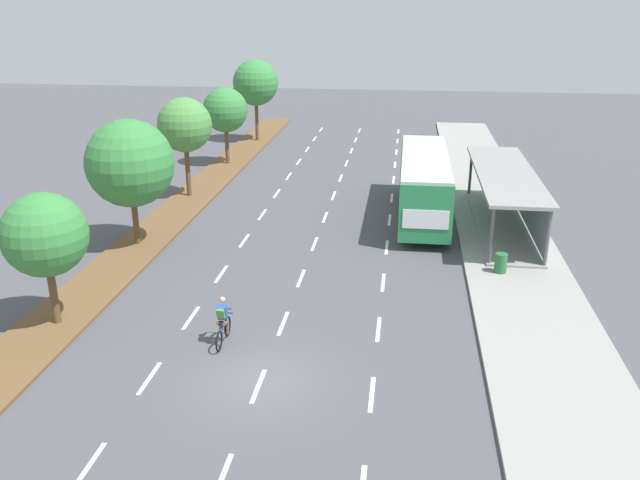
% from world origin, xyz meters
% --- Properties ---
extents(ground_plane, '(140.00, 140.00, 0.00)m').
position_xyz_m(ground_plane, '(0.00, 0.00, 0.00)').
color(ground_plane, '#4C4C51').
extents(median_strip, '(2.60, 52.00, 0.12)m').
position_xyz_m(median_strip, '(-8.30, 20.00, 0.06)').
color(median_strip, brown).
rests_on(median_strip, ground).
extents(sidewalk_right, '(4.50, 52.00, 0.15)m').
position_xyz_m(sidewalk_right, '(9.25, 20.00, 0.07)').
color(sidewalk_right, gray).
rests_on(sidewalk_right, ground).
extents(lane_divider_left, '(0.14, 48.16, 0.01)m').
position_xyz_m(lane_divider_left, '(-3.50, 18.58, 0.00)').
color(lane_divider_left, white).
rests_on(lane_divider_left, ground).
extents(lane_divider_center, '(0.14, 48.16, 0.01)m').
position_xyz_m(lane_divider_center, '(0.00, 18.58, 0.00)').
color(lane_divider_center, white).
rests_on(lane_divider_center, ground).
extents(lane_divider_right, '(0.14, 48.16, 0.01)m').
position_xyz_m(lane_divider_right, '(3.50, 18.58, 0.00)').
color(lane_divider_right, white).
rests_on(lane_divider_right, ground).
extents(bus_shelter, '(2.90, 12.01, 2.86)m').
position_xyz_m(bus_shelter, '(9.53, 15.85, 1.87)').
color(bus_shelter, gray).
rests_on(bus_shelter, sidewalk_right).
extents(bus, '(2.54, 11.29, 3.37)m').
position_xyz_m(bus, '(5.25, 17.37, 2.07)').
color(bus, '#28844C').
rests_on(bus, ground).
extents(cyclist, '(0.46, 1.82, 1.71)m').
position_xyz_m(cyclist, '(-1.77, 2.15, 0.79)').
color(cyclist, black).
rests_on(cyclist, ground).
extents(median_tree_nearest, '(2.99, 2.99, 4.88)m').
position_xyz_m(median_tree_nearest, '(-8.15, 2.68, 3.49)').
color(median_tree_nearest, brown).
rests_on(median_tree_nearest, median_strip).
extents(median_tree_second, '(4.08, 4.08, 5.98)m').
position_xyz_m(median_tree_second, '(-8.44, 10.97, 4.05)').
color(median_tree_second, brown).
rests_on(median_tree_second, median_strip).
extents(median_tree_third, '(3.15, 3.15, 5.80)m').
position_xyz_m(median_tree_third, '(-8.54, 19.26, 4.32)').
color(median_tree_third, brown).
rests_on(median_tree_third, median_strip).
extents(median_tree_fourth, '(3.10, 3.10, 5.33)m').
position_xyz_m(median_tree_fourth, '(-8.39, 27.55, 3.88)').
color(median_tree_fourth, brown).
rests_on(median_tree_fourth, median_strip).
extents(median_tree_fifth, '(3.67, 3.67, 6.50)m').
position_xyz_m(median_tree_fifth, '(-8.07, 35.85, 4.77)').
color(median_tree_fifth, brown).
rests_on(median_tree_fifth, median_strip).
extents(trash_bin, '(0.52, 0.52, 0.85)m').
position_xyz_m(trash_bin, '(8.45, 9.48, 0.57)').
color(trash_bin, '#286B38').
rests_on(trash_bin, sidewalk_right).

